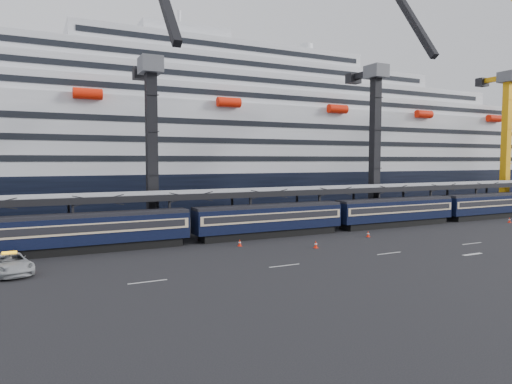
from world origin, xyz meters
TOP-DOWN VIEW (x-y plane):
  - ground at (0.00, 0.00)m, footprint 260.00×260.00m
  - lane_markings at (8.15, -5.23)m, footprint 111.00×4.27m
  - train at (-4.65, 10.00)m, footprint 133.05×3.00m
  - canopy at (0.00, 14.00)m, footprint 130.00×6.25m
  - cruise_ship at (-1.08, 45.99)m, footprint 214.09×28.84m
  - crane_dark_near at (-20.00, 18.59)m, footprint 4.50×17.75m
  - crane_dark_mid at (15.00, 17.59)m, footprint 4.50×18.24m
  - crane_yellow_near at (48.00, 18.47)m, footprint 4.50×20.12m
  - pickup_truck at (-35.48, 3.49)m, footprint 4.09×6.49m
  - traffic_cone_b at (-33.86, 3.47)m, footprint 0.42×0.42m
  - traffic_cone_c at (-13.75, 6.09)m, footprint 0.38×0.38m
  - traffic_cone_d at (-7.01, 1.54)m, footprint 0.41×0.41m
  - traffic_cone_e at (2.59, 4.60)m, footprint 0.38×0.38m
  - traffic_cone_f at (29.79, 5.23)m, footprint 0.41×0.41m

SIDE VIEW (x-z plane):
  - ground at x=0.00m, z-range 0.00..0.00m
  - lane_markings at x=8.15m, z-range 0.00..0.02m
  - traffic_cone_e at x=2.59m, z-range 0.00..0.75m
  - traffic_cone_c at x=-13.75m, z-range 0.00..0.75m
  - traffic_cone_f at x=29.79m, z-range -0.01..0.81m
  - traffic_cone_d at x=-7.01m, z-range -0.01..0.82m
  - traffic_cone_b at x=-33.86m, z-range -0.01..0.84m
  - pickup_truck at x=-35.48m, z-range 0.00..1.67m
  - train at x=-4.65m, z-range 0.18..4.23m
  - canopy at x=0.00m, z-range 2.49..8.01m
  - crane_dark_near at x=-20.00m, z-range -5.61..29.47m
  - cruise_ship at x=-1.08m, z-range -4.66..29.34m
  - crane_dark_mid at x=15.00m, z-range -6.46..33.18m
  - crane_yellow_near at x=48.00m, z-range -5.84..34.32m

